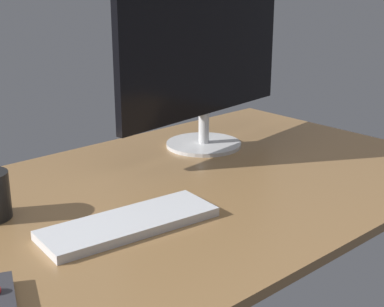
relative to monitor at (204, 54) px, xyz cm
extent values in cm
cube|color=olive|center=(-26.00, -19.70, -27.04)|extent=(140.00, 84.00, 2.00)
cylinder|color=silver|center=(0.00, 0.00, -25.52)|extent=(21.32, 21.32, 1.03)
cylinder|color=silver|center=(0.00, 0.00, -20.73)|extent=(3.00, 3.00, 8.55)
cube|color=black|center=(0.00, 0.00, 2.58)|extent=(63.30, 9.59, 38.08)
cube|color=silver|center=(-47.54, -29.15, -25.13)|extent=(36.42, 15.93, 1.82)
camera|label=1|loc=(-107.00, -112.77, 22.58)|focal=53.45mm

